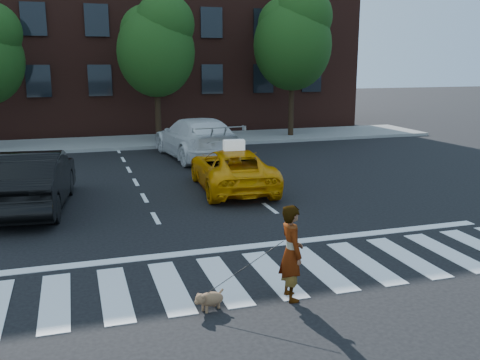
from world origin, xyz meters
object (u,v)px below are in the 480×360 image
Objects in this scene: black_sedan at (32,180)px; dog at (209,299)px; white_suv at (196,138)px; woman at (291,253)px; tree_mid at (156,42)px; tree_right at (293,35)px; taxi at (232,169)px.

dog is (3.11, -7.41, -0.63)m from black_sedan.
dog is at bearing 72.35° from white_suv.
woman is at bearing 128.07° from black_sedan.
black_sedan is 8.77× the size of dog.
dog is (-2.10, -18.11, -4.65)m from tree_mid.
tree_right is 16.82m from black_sedan.
tree_right is 4.58× the size of woman.
white_suv reaches higher than dog.
tree_right is at bearing -117.70° from taxi.
woman is 2.94× the size of dog.
black_sedan is (-5.91, -0.59, 0.18)m from taxi.
tree_right reaches higher than tree_mid.
woman is (-1.49, -13.77, -0.01)m from white_suv.
black_sedan is 8.80m from white_suv.
tree_mid reaches higher than dog.
woman reaches higher than dog.
taxi is 8.50m from dog.
tree_right is at bearing 39.89° from dog.
taxi is at bearing -167.94° from black_sedan.
black_sedan is at bearing 9.95° from taxi.
woman is at bearing -22.73° from dog.
taxi is (-6.29, -10.11, -4.61)m from tree_right.
tree_mid is at bearing 180.00° from tree_right.
dog is at bearing -96.60° from tree_mid.
tree_right is 1.31× the size of white_suv.
tree_mid is at bearing -109.61° from black_sedan.
white_suv is 10.29× the size of dog.
white_suv reaches higher than woman.
dog is (-1.47, -0.02, -0.64)m from woman.
white_suv is at bearing -87.37° from taxi.
woman is at bearing -112.85° from tree_right.
taxi is 0.93× the size of black_sedan.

